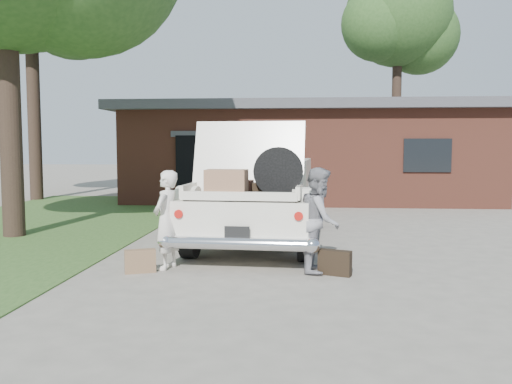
{
  "coord_description": "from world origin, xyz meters",
  "views": [
    {
      "loc": [
        0.77,
        -8.53,
        1.88
      ],
      "look_at": [
        0.0,
        0.6,
        1.1
      ],
      "focal_mm": 38.0,
      "sensor_mm": 36.0,
      "label": 1
    }
  ],
  "objects": [
    {
      "name": "grass_strip",
      "position": [
        -5.5,
        3.0,
        0.01
      ],
      "size": [
        6.0,
        16.0,
        0.02
      ],
      "primitive_type": "cube",
      "color": "#2D4C1E",
      "rests_on": "ground"
    },
    {
      "name": "suitcase_right",
      "position": [
        1.26,
        -0.7,
        0.18
      ],
      "size": [
        0.5,
        0.31,
        0.37
      ],
      "primitive_type": "cube",
      "rotation": [
        0.0,
        0.0,
        -0.36
      ],
      "color": "black",
      "rests_on": "ground"
    },
    {
      "name": "tree_right",
      "position": [
        5.25,
        17.53,
        7.61
      ],
      "size": [
        5.57,
        4.85,
        10.38
      ],
      "color": "#38281E",
      "rests_on": "ground"
    },
    {
      "name": "suitcase_left",
      "position": [
        -1.61,
        -0.78,
        0.17
      ],
      "size": [
        0.47,
        0.3,
        0.35
      ],
      "primitive_type": "cube",
      "rotation": [
        0.0,
        0.0,
        0.37
      ],
      "color": "#826042",
      "rests_on": "ground"
    },
    {
      "name": "woman_right",
      "position": [
        1.05,
        -0.46,
        0.78
      ],
      "size": [
        0.69,
        0.83,
        1.56
      ],
      "primitive_type": "imported",
      "rotation": [
        0.0,
        0.0,
        1.44
      ],
      "color": "gray",
      "rests_on": "ground"
    },
    {
      "name": "ground",
      "position": [
        0.0,
        0.0,
        0.0
      ],
      "size": [
        90.0,
        90.0,
        0.0
      ],
      "primitive_type": "plane",
      "color": "gray",
      "rests_on": "ground"
    },
    {
      "name": "woman_left",
      "position": [
        -1.28,
        -0.49,
        0.76
      ],
      "size": [
        0.48,
        0.62,
        1.51
      ],
      "primitive_type": "imported",
      "rotation": [
        0.0,
        0.0,
        -1.81
      ],
      "color": "silver",
      "rests_on": "ground"
    },
    {
      "name": "sedan",
      "position": [
        -0.02,
        2.09,
        0.83
      ],
      "size": [
        2.51,
        5.78,
        2.3
      ],
      "rotation": [
        0.0,
        0.0,
        -0.06
      ],
      "color": "silver",
      "rests_on": "ground"
    },
    {
      "name": "house",
      "position": [
        0.98,
        11.47,
        1.67
      ],
      "size": [
        12.8,
        7.8,
        3.3
      ],
      "color": "brown",
      "rests_on": "ground"
    }
  ]
}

